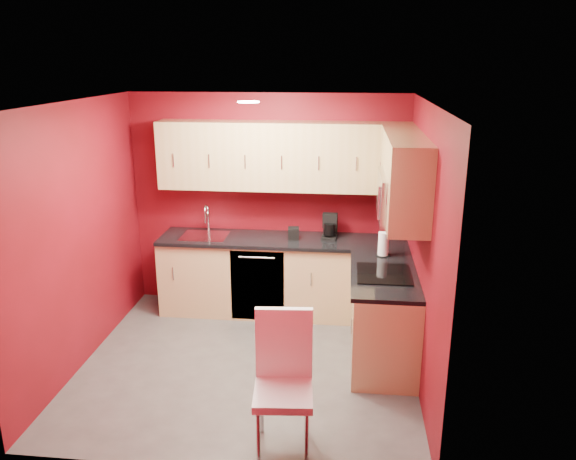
% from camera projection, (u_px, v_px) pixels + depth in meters
% --- Properties ---
extents(floor, '(3.20, 3.20, 0.00)m').
position_uv_depth(floor, '(248.00, 363.00, 5.50)').
color(floor, '#534F4D').
rests_on(floor, ground).
extents(ceiling, '(3.20, 3.20, 0.00)m').
position_uv_depth(ceiling, '(242.00, 103.00, 4.77)').
color(ceiling, white).
rests_on(ceiling, wall_back).
extents(wall_back, '(3.20, 0.00, 3.20)m').
position_uv_depth(wall_back, '(269.00, 202.00, 6.56)').
color(wall_back, maroon).
rests_on(wall_back, floor).
extents(wall_front, '(3.20, 0.00, 3.20)m').
position_uv_depth(wall_front, '(205.00, 313.00, 3.71)').
color(wall_front, maroon).
rests_on(wall_front, floor).
extents(wall_left, '(0.00, 3.00, 3.00)m').
position_uv_depth(wall_left, '(79.00, 236.00, 5.30)').
color(wall_left, maroon).
rests_on(wall_left, floor).
extents(wall_right, '(0.00, 3.00, 3.00)m').
position_uv_depth(wall_right, '(423.00, 248.00, 4.97)').
color(wall_right, maroon).
rests_on(wall_right, floor).
extents(base_cabinets_back, '(2.80, 0.60, 0.87)m').
position_uv_depth(base_cabinets_back, '(283.00, 277.00, 6.49)').
color(base_cabinets_back, tan).
rests_on(base_cabinets_back, floor).
extents(base_cabinets_right, '(0.60, 1.30, 0.87)m').
position_uv_depth(base_cabinets_right, '(383.00, 318.00, 5.48)').
color(base_cabinets_right, tan).
rests_on(base_cabinets_right, floor).
extents(countertop_back, '(2.80, 0.63, 0.04)m').
position_uv_depth(countertop_back, '(282.00, 240.00, 6.35)').
color(countertop_back, black).
rests_on(countertop_back, base_cabinets_back).
extents(countertop_right, '(0.63, 1.27, 0.04)m').
position_uv_depth(countertop_right, '(384.00, 275.00, 5.33)').
color(countertop_right, black).
rests_on(countertop_right, base_cabinets_right).
extents(upper_cabinets_back, '(2.80, 0.35, 0.75)m').
position_uv_depth(upper_cabinets_back, '(284.00, 156.00, 6.20)').
color(upper_cabinets_back, tan).
rests_on(upper_cabinets_back, wall_back).
extents(upper_cabinets_right, '(0.35, 1.55, 0.75)m').
position_uv_depth(upper_cabinets_right, '(403.00, 168.00, 5.22)').
color(upper_cabinets_right, tan).
rests_on(upper_cabinets_right, wall_right).
extents(microwave, '(0.42, 0.76, 0.42)m').
position_uv_depth(microwave, '(401.00, 197.00, 5.06)').
color(microwave, silver).
rests_on(microwave, upper_cabinets_right).
extents(cooktop, '(0.50, 0.55, 0.01)m').
position_uv_depth(cooktop, '(384.00, 274.00, 5.29)').
color(cooktop, black).
rests_on(cooktop, countertop_right).
extents(sink, '(0.52, 0.42, 0.35)m').
position_uv_depth(sink, '(205.00, 233.00, 6.44)').
color(sink, silver).
rests_on(sink, countertop_back).
extents(dishwasher_front, '(0.60, 0.02, 0.82)m').
position_uv_depth(dishwasher_front, '(257.00, 286.00, 6.24)').
color(dishwasher_front, black).
rests_on(dishwasher_front, base_cabinets_back).
extents(downlight, '(0.20, 0.20, 0.01)m').
position_uv_depth(downlight, '(248.00, 102.00, 5.06)').
color(downlight, white).
rests_on(downlight, ceiling).
extents(coffee_maker, '(0.18, 0.23, 0.27)m').
position_uv_depth(coffee_maker, '(329.00, 226.00, 6.32)').
color(coffee_maker, black).
rests_on(coffee_maker, countertop_back).
extents(napkin_holder, '(0.13, 0.13, 0.13)m').
position_uv_depth(napkin_holder, '(293.00, 233.00, 6.31)').
color(napkin_holder, black).
rests_on(napkin_holder, countertop_back).
extents(paper_towel, '(0.16, 0.16, 0.25)m').
position_uv_depth(paper_towel, '(383.00, 244.00, 5.76)').
color(paper_towel, white).
rests_on(paper_towel, countertop_right).
extents(dining_chair, '(0.47, 0.49, 1.08)m').
position_uv_depth(dining_chair, '(283.00, 386.00, 4.15)').
color(dining_chair, white).
rests_on(dining_chair, floor).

